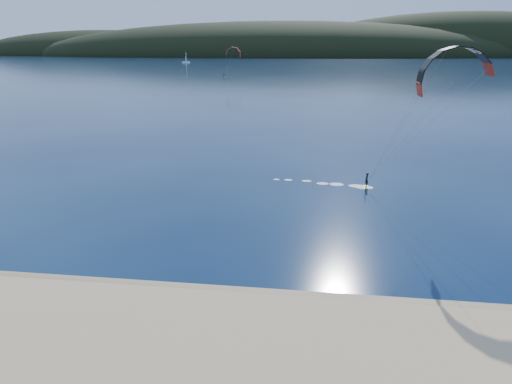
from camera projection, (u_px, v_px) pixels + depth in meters
The scene contains 6 objects.
ground at pixel (188, 346), 21.39m from camera, with size 1800.00×1800.00×0.00m, color #071633.
wet_sand at pixel (208, 296), 25.60m from camera, with size 220.00×2.50×0.10m.
headland at pixel (307, 56), 720.55m from camera, with size 1200.00×310.00×140.00m.
kitesurfer_near at pixel (446, 89), 37.55m from camera, with size 20.18×7.26×14.12m.
kitesurfer_far at pixel (233, 55), 207.40m from camera, with size 10.06×5.99×13.33m.
sailboat at pixel (186, 62), 411.26m from camera, with size 7.79×5.01×10.85m.
Camera 1 is at (5.57, -17.10, 14.43)m, focal length 29.47 mm.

